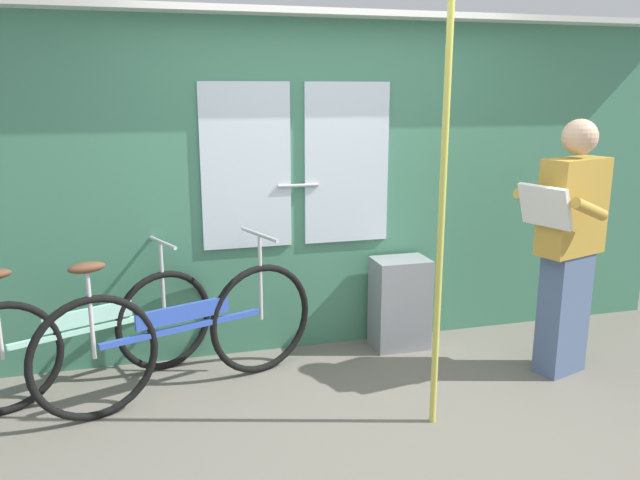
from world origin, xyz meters
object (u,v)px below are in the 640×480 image
Objects in this scene: bicycle_leaning_behind at (88,335)px; bicycle_near_door at (183,334)px; trash_bin_by_wall at (400,303)px; handrail_pole at (441,224)px; passenger_reading_newspaper at (569,244)px.

bicycle_near_door is at bearing -43.30° from bicycle_leaning_behind.
trash_bin_by_wall is at bearing -7.37° from bicycle_near_door.
handrail_pole is at bearing -49.18° from bicycle_leaning_behind.
handrail_pole is at bearing -102.13° from trash_bin_by_wall.
bicycle_leaning_behind is at bearing 139.78° from bicycle_near_door.
passenger_reading_newspaper is at bearing -33.31° from bicycle_leaning_behind.
handrail_pole is (1.31, -0.71, 0.75)m from bicycle_near_door.
bicycle_leaning_behind is at bearing -176.14° from trash_bin_by_wall.
handrail_pole reaches higher than bicycle_leaning_behind.
handrail_pole is at bearing 1.54° from passenger_reading_newspaper.
bicycle_leaning_behind is at bearing -28.24° from passenger_reading_newspaper.
bicycle_near_door is 2.60× the size of trash_bin_by_wall.
passenger_reading_newspaper is 1.18m from handrail_pole.
handrail_pole reaches higher than passenger_reading_newspaper.
passenger_reading_newspaper is at bearing -38.24° from trash_bin_by_wall.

